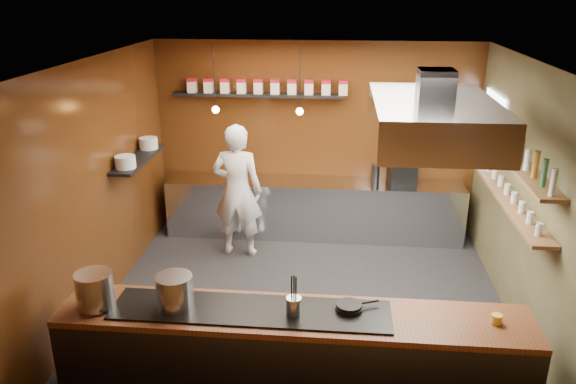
# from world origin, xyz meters

# --- Properties ---
(floor) EXTENTS (5.00, 5.00, 0.00)m
(floor) POSITION_xyz_m (0.00, 0.00, 0.00)
(floor) COLOR black
(floor) RESTS_ON ground
(back_wall) EXTENTS (5.00, 0.00, 5.00)m
(back_wall) POSITION_xyz_m (0.00, 2.50, 1.50)
(back_wall) COLOR #3E1A0B
(back_wall) RESTS_ON ground
(left_wall) EXTENTS (0.00, 5.00, 5.00)m
(left_wall) POSITION_xyz_m (-2.50, 0.00, 1.50)
(left_wall) COLOR #3E1A0B
(left_wall) RESTS_ON ground
(right_wall) EXTENTS (0.00, 5.00, 5.00)m
(right_wall) POSITION_xyz_m (2.50, 0.00, 1.50)
(right_wall) COLOR #4A462A
(right_wall) RESTS_ON ground
(ceiling) EXTENTS (5.00, 5.00, 0.00)m
(ceiling) POSITION_xyz_m (0.00, 0.00, 3.00)
(ceiling) COLOR silver
(ceiling) RESTS_ON back_wall
(window_pane) EXTENTS (0.00, 1.00, 1.00)m
(window_pane) POSITION_xyz_m (2.45, 1.70, 1.90)
(window_pane) COLOR white
(window_pane) RESTS_ON right_wall
(prep_counter) EXTENTS (4.60, 0.65, 0.90)m
(prep_counter) POSITION_xyz_m (0.00, 2.17, 0.45)
(prep_counter) COLOR silver
(prep_counter) RESTS_ON floor
(pass_counter) EXTENTS (4.40, 0.72, 0.94)m
(pass_counter) POSITION_xyz_m (-0.00, -1.60, 0.47)
(pass_counter) COLOR #38383D
(pass_counter) RESTS_ON floor
(tin_shelf) EXTENTS (2.60, 0.26, 0.04)m
(tin_shelf) POSITION_xyz_m (-0.90, 2.36, 2.20)
(tin_shelf) COLOR black
(tin_shelf) RESTS_ON back_wall
(plate_shelf) EXTENTS (0.30, 1.40, 0.04)m
(plate_shelf) POSITION_xyz_m (-2.34, 1.00, 1.55)
(plate_shelf) COLOR black
(plate_shelf) RESTS_ON left_wall
(bottle_shelf_upper) EXTENTS (0.26, 2.80, 0.04)m
(bottle_shelf_upper) POSITION_xyz_m (2.34, 0.30, 1.92)
(bottle_shelf_upper) COLOR brown
(bottle_shelf_upper) RESTS_ON right_wall
(bottle_shelf_lower) EXTENTS (0.26, 2.80, 0.04)m
(bottle_shelf_lower) POSITION_xyz_m (2.34, 0.30, 1.45)
(bottle_shelf_lower) COLOR brown
(bottle_shelf_lower) RESTS_ON right_wall
(extractor_hood) EXTENTS (1.20, 2.00, 0.72)m
(extractor_hood) POSITION_xyz_m (1.30, -0.40, 2.51)
(extractor_hood) COLOR #38383D
(extractor_hood) RESTS_ON ceiling
(pendant_left) EXTENTS (0.10, 0.10, 0.95)m
(pendant_left) POSITION_xyz_m (-1.40, 1.70, 2.15)
(pendant_left) COLOR black
(pendant_left) RESTS_ON ceiling
(pendant_right) EXTENTS (0.10, 0.10, 0.95)m
(pendant_right) POSITION_xyz_m (-0.20, 1.70, 2.15)
(pendant_right) COLOR black
(pendant_right) RESTS_ON ceiling
(storage_tins) EXTENTS (2.43, 0.13, 0.22)m
(storage_tins) POSITION_xyz_m (-0.75, 2.36, 2.33)
(storage_tins) COLOR beige
(storage_tins) RESTS_ON tin_shelf
(plate_stacks) EXTENTS (0.26, 1.16, 0.16)m
(plate_stacks) POSITION_xyz_m (-2.34, 1.00, 1.65)
(plate_stacks) COLOR silver
(plate_stacks) RESTS_ON plate_shelf
(bottles) EXTENTS (0.06, 2.66, 0.24)m
(bottles) POSITION_xyz_m (2.34, 0.30, 2.06)
(bottles) COLOR silver
(bottles) RESTS_ON bottle_shelf_upper
(wine_glasses) EXTENTS (0.07, 2.37, 0.13)m
(wine_glasses) POSITION_xyz_m (2.34, 0.30, 1.53)
(wine_glasses) COLOR silver
(wine_glasses) RESTS_ON bottle_shelf_lower
(stockpot_large) EXTENTS (0.46, 0.46, 0.34)m
(stockpot_large) POSITION_xyz_m (-1.85, -1.67, 1.11)
(stockpot_large) COLOR silver
(stockpot_large) RESTS_ON pass_counter
(stockpot_small) EXTENTS (0.37, 0.37, 0.32)m
(stockpot_small) POSITION_xyz_m (-1.10, -1.62, 1.10)
(stockpot_small) COLOR #BBBDC2
(stockpot_small) RESTS_ON pass_counter
(utensil_crock) EXTENTS (0.17, 0.17, 0.18)m
(utensil_crock) POSITION_xyz_m (0.01, -1.66, 1.03)
(utensil_crock) COLOR #BBBEC2
(utensil_crock) RESTS_ON pass_counter
(frying_pan) EXTENTS (0.41, 0.26, 0.06)m
(frying_pan) POSITION_xyz_m (0.52, -1.52, 0.97)
(frying_pan) COLOR black
(frying_pan) RESTS_ON pass_counter
(butter_jar) EXTENTS (0.12, 0.12, 0.09)m
(butter_jar) POSITION_xyz_m (1.83, -1.59, 0.96)
(butter_jar) COLOR yellow
(butter_jar) RESTS_ON pass_counter
(espresso_machine) EXTENTS (0.43, 0.42, 0.39)m
(espresso_machine) POSITION_xyz_m (1.34, 2.23, 1.10)
(espresso_machine) COLOR black
(espresso_machine) RESTS_ON prep_counter
(chef) EXTENTS (0.74, 0.51, 1.97)m
(chef) POSITION_xyz_m (-1.07, 1.41, 0.99)
(chef) COLOR white
(chef) RESTS_ON floor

